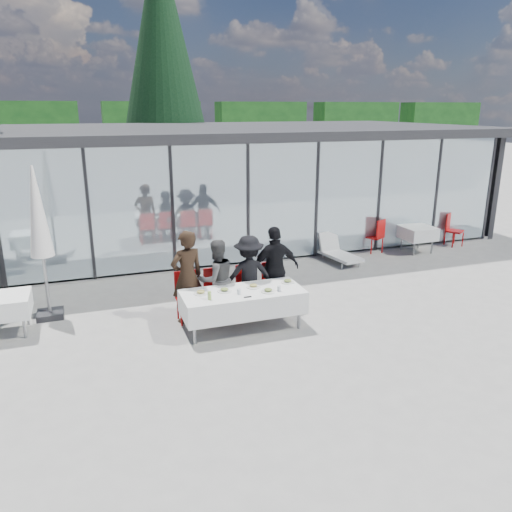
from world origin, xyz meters
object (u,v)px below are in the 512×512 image
Objects in this scene: diner_b at (217,279)px; plate_d at (288,281)px; diner_chair_d at (274,283)px; lounger at (337,252)px; folded_eyeglasses at (248,297)px; diner_chair_c at (248,287)px; juice_bottle at (209,296)px; plate_a at (201,292)px; plate_extra at (268,290)px; diner_chair_a at (187,294)px; conifer_tree at (162,55)px; diner_a at (187,277)px; diner_chair_b at (216,290)px; spare_table_left at (5,306)px; spare_table_right at (418,233)px; plate_c at (253,286)px; plate_b at (224,290)px; market_umbrella at (39,222)px; spare_chair_b at (377,234)px; spare_chair_a at (452,228)px; diner_d at (275,269)px; dining_table at (243,302)px; diner_c at (249,275)px.

plate_d is at bearing 146.23° from diner_b.
lounger is (2.83, 2.54, -0.28)m from diner_chair_d.
diner_chair_c is at bearing 71.55° from folded_eyeglasses.
folded_eyeglasses is at bearing -10.07° from juice_bottle.
plate_a is 1.00× the size of plate_extra.
juice_bottle is at bearing -77.69° from diner_chair_a.
lounger is 11.42m from conifer_tree.
diner_chair_d is (1.80, 0.00, 0.00)m from diner_chair_a.
diner_a is 0.69m from diner_chair_b.
diner_chair_d is at bearing -5.16° from spare_table_left.
diner_b is at bearing -7.85° from spare_table_left.
spare_table_right is at bearing 11.39° from spare_table_left.
conifer_tree is at bearing 82.84° from plate_a.
plate_c and plate_extra have the same top height.
market_umbrella reaches higher than plate_b.
juice_bottle is 0.15× the size of spare_chair_b.
plate_a is 0.88m from folded_eyeglasses.
spare_table_right is 0.08× the size of conifer_tree.
diner_chair_b and spare_chair_a have the same top height.
diner_d is 3.90m from lounger.
dining_table is at bearing -67.30° from diner_chair_b.
diner_c is 6.05× the size of plate_a.
diner_chair_b is at bearing 89.37° from plate_b.
diner_chair_b is 3.66× the size of plate_extra.
spare_chair_b is (4.27, 2.87, 0.00)m from diner_chair_d.
plate_b is at bearing -90.63° from diner_chair_b.
plate_extra is at bearing 104.23° from diner_c.
diner_c is at bearing -92.25° from conifer_tree.
folded_eyeglasses is (0.88, -1.01, -0.15)m from diner_a.
conifer_tree is at bearing 86.30° from dining_table.
plate_a reaches higher than lounger.
plate_b is at bearing -154.15° from spare_table_right.
diner_chair_a is at bearing -154.69° from spare_chair_b.
diner_chair_a reaches higher than folded_eyeglasses.
conifer_tree is at bearing -91.03° from diner_d.
diner_c is at bearing 26.68° from plate_a.
plate_c is at bearing 119.57° from plate_extra.
spare_chair_a reaches higher than folded_eyeglasses.
spare_table_left is at bearing 162.21° from plate_a.
diner_chair_a is 3.66× the size of plate_d.
spare_table_right reaches higher than lounger.
diner_a is 1.13× the size of diner_c.
folded_eyeglasses is (0.30, -1.08, 0.22)m from diner_chair_b.
juice_bottle is (-0.37, -0.96, 0.29)m from diner_chair_b.
diner_c is at bearing 62.69° from dining_table.
lounger is at bearing -166.34° from diner_a.
plate_c is 0.36m from plate_extra.
spare_chair_a is (8.65, 2.84, 0.00)m from diner_chair_a.
diner_b is 0.15× the size of conifer_tree.
diner_a is 0.61× the size of market_umbrella.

